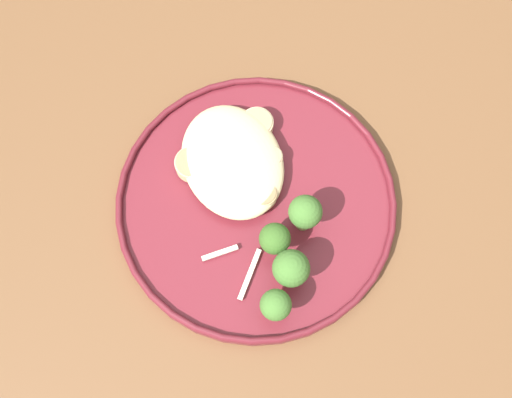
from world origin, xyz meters
name	(u,v)px	position (x,y,z in m)	size (l,w,h in m)	color
ground	(252,337)	(0.00, 0.00, 0.00)	(6.00, 6.00, 0.00)	#2D2B28
wooden_dining_table	(249,264)	(0.00, 0.00, 0.66)	(1.40, 1.00, 0.74)	brown
dinner_plate	(256,203)	(-0.04, 0.02, 0.75)	(0.29, 0.29, 0.02)	maroon
noodle_bed	(233,161)	(-0.09, 0.01, 0.76)	(0.13, 0.10, 0.03)	beige
seared_scallop_half_hidden	(262,194)	(-0.04, 0.03, 0.76)	(0.03, 0.03, 0.02)	#DBB77A
seared_scallop_tiny_bay	(231,157)	(-0.09, 0.02, 0.76)	(0.03, 0.03, 0.02)	beige
seared_scallop_rear_pale	(257,124)	(-0.12, 0.05, 0.76)	(0.04, 0.04, 0.02)	beige
seared_scallop_on_noodles	(250,169)	(-0.07, 0.03, 0.76)	(0.03, 0.03, 0.01)	#E5C689
seared_scallop_large_seared	(271,159)	(-0.07, 0.05, 0.76)	(0.02, 0.02, 0.02)	beige
seared_scallop_left_edge	(228,190)	(-0.06, 0.00, 0.76)	(0.03, 0.03, 0.02)	beige
seared_scallop_right_edge	(192,164)	(-0.10, -0.03, 0.76)	(0.04, 0.04, 0.02)	#E5C689
broccoli_floret_small_sprig	(275,239)	(0.01, 0.02, 0.78)	(0.03, 0.03, 0.05)	#89A356
broccoli_floret_near_rim	(272,307)	(0.07, 0.00, 0.78)	(0.03, 0.03, 0.05)	#7A994C
broccoli_floret_split_head	(291,269)	(0.05, 0.03, 0.79)	(0.04, 0.04, 0.06)	#89A356
broccoli_floret_front_edge	(303,209)	(0.00, 0.06, 0.79)	(0.03, 0.03, 0.06)	#89A356
onion_sliver_long_sliver	(221,256)	(0.00, -0.03, 0.75)	(0.04, 0.01, 0.00)	silver
onion_sliver_short_strip	(250,274)	(0.03, -0.01, 0.75)	(0.05, 0.01, 0.00)	silver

